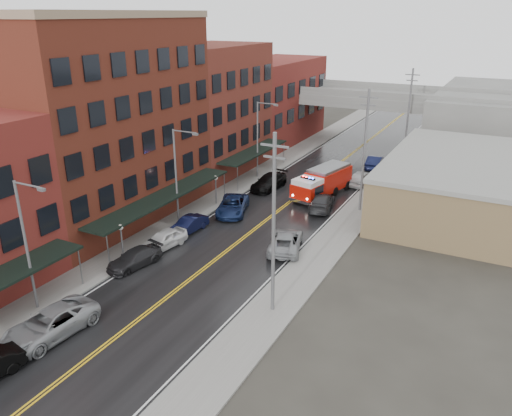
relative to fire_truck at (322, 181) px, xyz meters
The scene contains 32 objects.
road 8.01m from the fire_truck, 106.48° to the right, with size 11.00×160.00×0.02m, color black.
sidewalk_left 12.24m from the fire_truck, 141.69° to the right, with size 3.00×160.00×0.15m, color slate.
sidewalk_right 9.21m from the fire_truck, 56.01° to the right, with size 3.00×160.00×0.15m, color slate.
curb_left 11.00m from the fire_truck, 136.30° to the right, with size 0.30×160.00×0.15m, color gray.
curb_right 8.41m from the fire_truck, 65.54° to the right, with size 0.30×160.00×0.15m, color gray.
brick_building_b 22.51m from the fire_truck, 136.91° to the right, with size 9.00×20.00×18.00m, color maroon.
brick_building_c 16.87m from the fire_truck, 169.16° to the left, with size 9.00×15.00×15.00m, color maroon.
brick_building_far 26.07m from the fire_truck, 127.17° to the left, with size 9.00×20.00×12.00m, color maroon.
tan_building 14.02m from the fire_truck, 10.18° to the left, with size 14.00×22.00×5.00m, color brown.
right_far_block 36.18m from the fire_truck, 64.09° to the left, with size 18.00×30.00×8.00m, color slate.
awning_1 17.53m from the fire_truck, 123.78° to the right, with size 2.60×18.00×3.09m.
awning_2 10.25m from the fire_truck, 162.98° to the left, with size 2.60×13.00×3.09m.
globe_lamp_1 23.20m from the fire_truck, 111.84° to the right, with size 0.44×0.44×3.12m.
globe_lamp_2 11.47m from the fire_truck, 138.90° to the right, with size 0.44×0.44×3.12m.
street_lamp_0 31.01m from the fire_truck, 106.55° to the right, with size 2.64×0.22×9.00m.
street_lamp_1 16.51m from the fire_truck, 122.97° to the right, with size 2.64×0.22×9.00m.
street_lamp_2 9.79m from the fire_truck, 164.25° to the left, with size 2.64×0.22×9.00m.
utility_pole_0 23.54m from the fire_truck, 77.55° to the right, with size 1.80×0.24×12.00m.
utility_pole_1 7.28m from the fire_truck, 26.92° to the right, with size 1.80×0.24×12.00m.
utility_pole_2 18.76m from the fire_truck, 74.11° to the left, with size 1.80×0.24×12.00m.
overpass 24.96m from the fire_truck, 95.20° to the left, with size 40.00×10.00×7.50m.
fire_truck is the anchor object (origin of this frame).
parked_car_left_2 31.74m from the fire_truck, 100.58° to the right, with size 2.77×6.01×1.67m, color gray.
parked_car_left_3 23.01m from the fire_truck, 108.32° to the right, with size 1.89×4.66×1.35m, color black.
parked_car_left_4 19.50m from the fire_truck, 111.77° to the right, with size 1.77×4.39×1.50m, color white.
parked_car_left_5 16.22m from the fire_truck, 116.51° to the right, with size 1.46×4.18×1.38m, color black.
parked_car_left_6 10.63m from the fire_truck, 124.54° to the right, with size 2.63×5.69×1.58m, color #132149.
parked_car_left_7 6.10m from the fire_truck, behind, with size 2.26×5.57×1.62m, color black.
parked_car_right_0 13.89m from the fire_truck, 81.91° to the right, with size 2.55×5.53×1.54m, color gray.
parked_car_right_1 3.98m from the fire_truck, 69.27° to the right, with size 2.13×5.24×1.52m, color #2A2A2D.
parked_car_right_2 6.26m from the fire_truck, 63.47° to the left, with size 1.95×4.85×1.65m, color #B4B4B4.
parked_car_right_3 13.01m from the fire_truck, 79.05° to the left, with size 1.74×4.99×1.64m, color black.
Camera 1 is at (19.24, -10.58, 18.41)m, focal length 35.00 mm.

